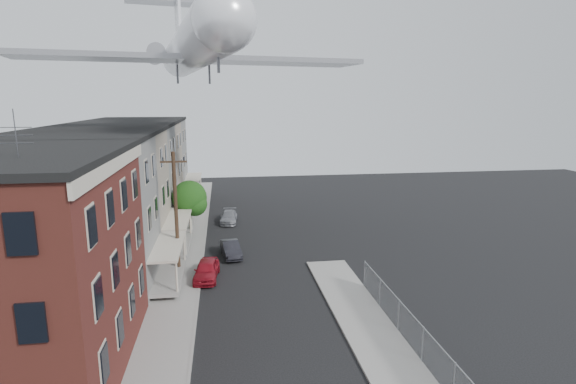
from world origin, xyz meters
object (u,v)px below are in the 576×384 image
at_px(utility_pole, 176,213).
at_px(car_near, 207,270).
at_px(car_mid, 231,249).
at_px(street_tree, 191,199).
at_px(airplane, 193,47).
at_px(car_far, 229,217).

bearing_deg(utility_pole, car_near, -25.73).
bearing_deg(car_mid, street_tree, 110.56).
distance_m(car_near, airplane, 18.83).
bearing_deg(airplane, street_tree, 124.31).
bearing_deg(street_tree, airplane, -55.69).
bearing_deg(airplane, car_near, -85.08).
height_order(car_far, airplane, airplane).
relative_size(utility_pole, car_mid, 2.37).
distance_m(utility_pole, car_mid, 6.58).
height_order(utility_pole, airplane, airplane).
bearing_deg(utility_pole, car_far, 74.74).
xyz_separation_m(utility_pole, car_far, (3.80, 13.92, -4.09)).
distance_m(street_tree, airplane, 13.46).
xyz_separation_m(car_near, car_far, (1.80, 14.89, -0.09)).
height_order(street_tree, car_mid, street_tree).
height_order(street_tree, car_far, street_tree).
xyz_separation_m(car_mid, airplane, (-2.63, 5.15, 16.20)).
distance_m(utility_pole, street_tree, 10.00).
height_order(car_near, car_mid, car_near).
relative_size(utility_pole, car_far, 2.23).
bearing_deg(car_far, street_tree, -126.43).
distance_m(car_near, car_mid, 4.85).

